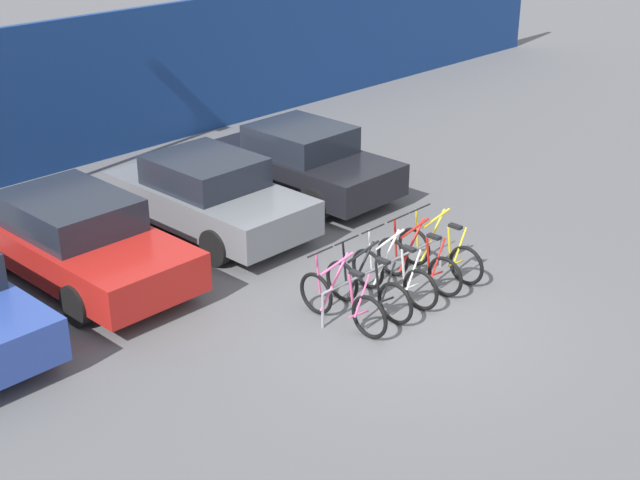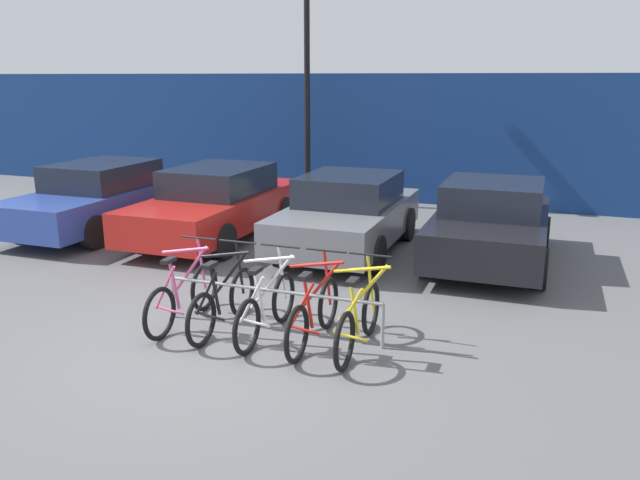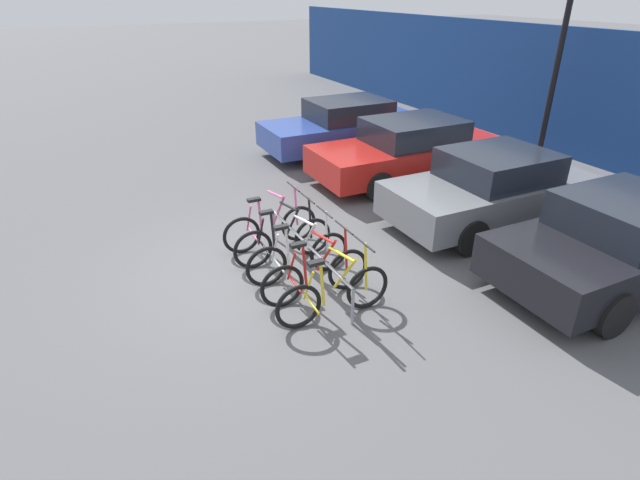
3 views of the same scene
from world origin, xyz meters
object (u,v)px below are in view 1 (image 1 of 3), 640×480
car_grey (209,195)px  car_black (303,161)px  bike_rack (386,268)px  car_red (75,238)px  bicycle_white (394,276)px  bicycle_black (368,289)px  bicycle_red (418,264)px  bicycle_yellow (440,253)px  bicycle_pink (342,302)px

car_grey → car_black: size_ratio=1.02×
bike_rack → car_grey: bearing=93.9°
bike_rack → car_red: bearing=126.7°
bike_rack → bicycle_white: (0.00, -0.15, -0.10)m
bicycle_black → bicycle_white: same height
bike_rack → car_black: (2.24, 4.04, 0.22)m
bicycle_black → car_black: 5.07m
bicycle_white → car_red: (-2.98, 4.14, 0.31)m
bicycle_black → car_red: 4.79m
bicycle_red → bicycle_yellow: size_ratio=1.00×
bicycle_white → car_black: size_ratio=0.44×
bicycle_red → bicycle_black: bearing=179.9°
bicycle_red → car_grey: 4.19m
bike_rack → bicycle_black: size_ratio=1.69×
bicycle_yellow → car_grey: car_grey is taller
bicycle_pink → car_grey: car_grey is taller
bicycle_red → car_black: (1.63, 4.19, 0.31)m
bicycle_white → bicycle_red: same height
bicycle_pink → car_red: (-1.80, 4.14, 0.31)m
bicycle_black → bicycle_white: 0.60m
bicycle_red → bicycle_yellow: 0.56m
bike_rack → bicycle_pink: size_ratio=1.69×
bicycle_yellow → car_grey: size_ratio=0.43×
car_red → bicycle_white: bearing=-54.3°
car_black → bicycle_pink: bearing=-129.2°
bicycle_red → car_red: bearing=130.8°
bicycle_white → car_black: car_black is taller
car_red → car_black: 5.22m
bicycle_black → bicycle_red: size_ratio=1.00×
bicycle_pink → bicycle_yellow: 2.34m
bicycle_white → car_red: bearing=124.0°
bicycle_pink → car_black: bearing=50.2°
bicycle_white → bicycle_red: (0.62, 0.00, 0.00)m
bicycle_yellow → car_grey: 4.34m
car_black → bicycle_yellow: bearing=-104.4°
bicycle_black → car_black: car_black is taller
bicycle_pink → bicycle_yellow: bearing=-0.6°
bicycle_white → bicycle_yellow: same height
bicycle_yellow → bicycle_pink: bearing=178.6°
bicycle_white → bicycle_red: 0.62m
bike_rack → car_grey: size_ratio=0.72×
bicycle_pink → car_red: 4.53m
car_grey → car_black: bearing=2.4°
bike_rack → bicycle_pink: bearing=-172.8°
car_red → car_black: (5.22, 0.05, -0.00)m
car_red → bicycle_yellow: bearing=-45.0°
bicycle_yellow → car_red: bearing=133.7°
bicycle_red → car_grey: (-0.88, 4.08, 0.31)m
bicycle_red → car_red: (-3.59, 4.14, 0.31)m
bicycle_white → bicycle_yellow: size_ratio=1.00×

